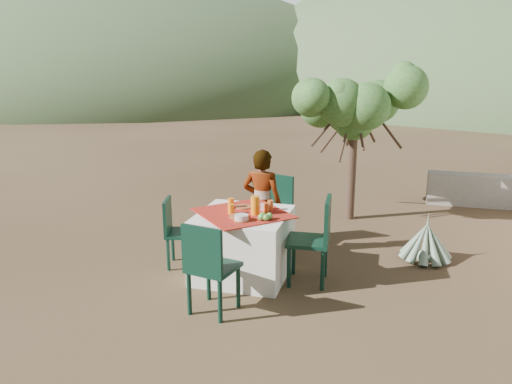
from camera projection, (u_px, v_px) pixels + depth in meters
ground at (249, 259)px, 6.35m from camera, size 160.00×160.00×0.00m
table at (243, 244)px, 5.79m from camera, size 1.30×1.30×0.76m
chair_far at (274, 207)px, 6.73m from camera, size 0.55×0.55×0.95m
chair_near at (209, 265)px, 4.83m from camera, size 0.52×0.52×0.95m
chair_left at (177, 229)px, 6.03m from camera, size 0.48×0.48×0.85m
chair_right at (316, 236)px, 5.54m from camera, size 0.49×0.49×0.99m
person at (262, 204)px, 6.30m from camera, size 0.53×0.36×1.39m
shrub_tree at (359, 113)px, 7.59m from camera, size 1.80×1.76×2.11m
agave at (426, 242)px, 6.26m from camera, size 0.66×0.66×0.70m
stone_wall at (507, 192)px, 8.51m from camera, size 2.60×0.35×0.55m
hill_near_left at (137, 93)px, 38.99m from camera, size 40.00×40.00×16.00m
hill_far_center at (346, 83)px, 55.81m from camera, size 60.00×60.00×24.00m
plate_far at (243, 207)px, 5.90m from camera, size 0.20×0.20×0.01m
plate_near at (239, 216)px, 5.54m from camera, size 0.22×0.22×0.01m
glass_far at (231, 203)px, 5.85m from camera, size 0.07×0.07×0.12m
glass_near at (231, 209)px, 5.64m from camera, size 0.07×0.07×0.11m
juice_pitcher at (255, 205)px, 5.60m from camera, size 0.10×0.10×0.21m
bowl_plate at (242, 220)px, 5.41m from camera, size 0.17×0.17×0.01m
white_bowl at (241, 217)px, 5.40m from camera, size 0.15×0.15×0.06m
jar_left at (266, 208)px, 5.71m from camera, size 0.06×0.06×0.10m
jar_right at (270, 205)px, 5.81m from camera, size 0.07×0.07×0.11m
napkin_holder at (264, 207)px, 5.77m from camera, size 0.07×0.04×0.09m
fruit_cluster at (265, 217)px, 5.43m from camera, size 0.15×0.14×0.07m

